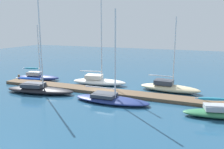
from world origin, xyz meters
The scene contains 9 objects.
ground_plane centered at (0.00, 0.00, 0.00)m, with size 120.00×120.00×0.00m, color navy.
dock_pier centered at (0.00, 0.00, 0.19)m, with size 31.00×2.30×0.38m, color brown.
dock_piling_near_end centered at (-15.10, 1.00, 0.49)m, with size 0.28×0.28×0.98m, color brown.
sailboat_0 centered at (-12.85, 2.65, 0.54)m, with size 7.00×3.60×8.43m.
sailboat_1 centered at (-7.79, -3.24, 0.56)m, with size 9.27×3.99×12.56m.
sailboat_2 centered at (-2.64, 3.38, 0.62)m, with size 8.06×3.63×12.98m.
sailboat_3 centered at (1.99, -3.24, 0.42)m, with size 8.64×2.94×10.07m.
sailboat_4 centered at (7.23, 3.77, 0.57)m, with size 7.80×2.91×9.41m.
mooring_buoy_orange centered at (-15.50, 5.21, 0.37)m, with size 0.73×0.73×0.73m, color orange.
Camera 1 is at (11.68, -26.38, 8.33)m, focal length 37.92 mm.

